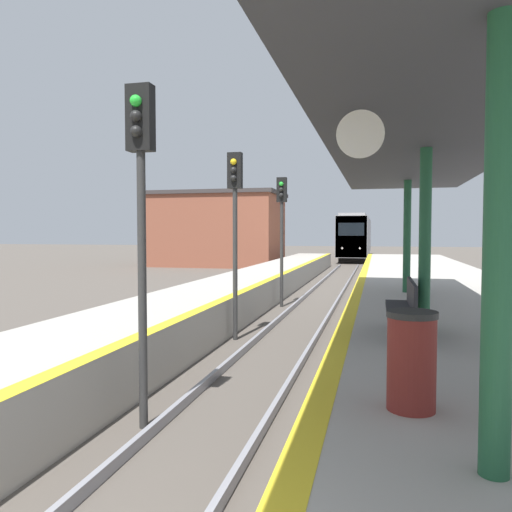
# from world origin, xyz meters

# --- Properties ---
(train) EXTENTS (2.72, 21.98, 4.46)m
(train) POSITION_xyz_m (0.00, 53.26, 2.27)
(train) COLOR black
(train) RESTS_ON ground
(signal_near) EXTENTS (0.36, 0.31, 4.76)m
(signal_near) POSITION_xyz_m (-0.96, 5.25, 3.31)
(signal_near) COLOR #2D2D2D
(signal_near) RESTS_ON ground
(signal_mid) EXTENTS (0.36, 0.31, 4.76)m
(signal_mid) POSITION_xyz_m (-1.30, 11.10, 3.31)
(signal_mid) COLOR #2D2D2D
(signal_mid) RESTS_ON ground
(signal_far) EXTENTS (0.36, 0.31, 4.76)m
(signal_far) POSITION_xyz_m (-1.21, 16.95, 3.31)
(signal_far) COLOR #2D2D2D
(signal_far) RESTS_ON ground
(station_canopy) EXTENTS (3.45, 16.80, 3.43)m
(station_canopy) POSITION_xyz_m (3.04, 8.32, 4.28)
(station_canopy) COLOR #1E5133
(station_canopy) RESTS_ON platform_right
(trash_bin) EXTENTS (0.49, 0.49, 0.97)m
(trash_bin) POSITION_xyz_m (2.55, 3.95, 1.50)
(trash_bin) COLOR maroon
(trash_bin) RESTS_ON platform_right
(bench) EXTENTS (0.44, 1.82, 0.92)m
(bench) POSITION_xyz_m (2.66, 7.58, 1.51)
(bench) COLOR #28282D
(bench) RESTS_ON platform_right
(station_building) EXTENTS (10.39, 7.07, 6.04)m
(station_building) POSITION_xyz_m (-10.59, 38.44, 3.04)
(station_building) COLOR brown
(station_building) RESTS_ON ground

